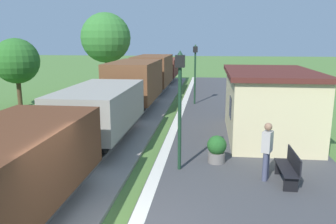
{
  "coord_description": "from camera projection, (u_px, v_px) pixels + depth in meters",
  "views": [
    {
      "loc": [
        1.93,
        -6.2,
        4.29
      ],
      "look_at": [
        0.14,
        8.75,
        1.03
      ],
      "focal_mm": 36.46,
      "sensor_mm": 36.0,
      "label": 1
    }
  ],
  "objects": [
    {
      "name": "tree_field_distant",
      "position": [
        106.0,
        38.0,
        26.84
      ],
      "size": [
        3.91,
        3.91,
        6.29
      ],
      "color": "#4C3823",
      "rests_on": "ground"
    },
    {
      "name": "potted_planter",
      "position": [
        217.0,
        149.0,
        11.25
      ],
      "size": [
        0.64,
        0.64,
        0.92
      ],
      "color": "slate",
      "rests_on": "platform_slab"
    },
    {
      "name": "freight_train",
      "position": [
        136.0,
        85.0,
        20.47
      ],
      "size": [
        2.5,
        32.6,
        2.72
      ],
      "color": "brown",
      "rests_on": "rail_near"
    },
    {
      "name": "station_hut",
      "position": [
        268.0,
        104.0,
        14.07
      ],
      "size": [
        3.5,
        5.8,
        2.78
      ],
      "color": "beige",
      "rests_on": "platform_slab"
    },
    {
      "name": "lamp_post_near",
      "position": [
        180.0,
        89.0,
        10.23
      ],
      "size": [
        0.28,
        0.28,
        3.7
      ],
      "color": "#193823",
      "rests_on": "platform_slab"
    },
    {
      "name": "person_waiting",
      "position": [
        267.0,
        149.0,
        9.75
      ],
      "size": [
        0.37,
        0.44,
        1.71
      ],
      "rotation": [
        0.0,
        0.0,
        2.72
      ],
      "color": "#474C66",
      "rests_on": "platform_slab"
    },
    {
      "name": "bench_near_hut",
      "position": [
        289.0,
        167.0,
        9.66
      ],
      "size": [
        0.42,
        1.5,
        0.91
      ],
      "color": "black",
      "rests_on": "platform_slab"
    },
    {
      "name": "tree_field_left",
      "position": [
        16.0,
        61.0,
        21.23
      ],
      "size": [
        2.82,
        2.82,
        4.32
      ],
      "color": "#4C3823",
      "rests_on": "ground"
    },
    {
      "name": "lamp_post_far",
      "position": [
        195.0,
        63.0,
        20.99
      ],
      "size": [
        0.28,
        0.28,
        3.7
      ],
      "color": "#193823",
      "rests_on": "platform_slab"
    }
  ]
}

